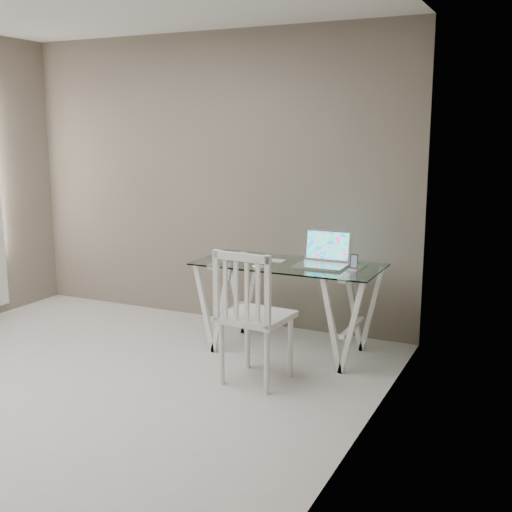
# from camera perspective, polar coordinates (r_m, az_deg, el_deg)

# --- Properties ---
(room) EXTENTS (4.50, 4.52, 2.71)m
(room) POSITION_cam_1_polar(r_m,az_deg,el_deg) (4.34, -19.38, 9.25)
(room) COLOR #BBB9B4
(room) RESTS_ON ground
(desk) EXTENTS (1.50, 0.70, 0.75)m
(desk) POSITION_cam_1_polar(r_m,az_deg,el_deg) (5.29, 2.86, -4.52)
(desk) COLOR silver
(desk) RESTS_ON ground
(chair) EXTENTS (0.49, 0.49, 1.00)m
(chair) POSITION_cam_1_polar(r_m,az_deg,el_deg) (4.56, -0.46, -4.93)
(chair) COLOR silver
(chair) RESTS_ON ground
(laptop) EXTENTS (0.39, 0.31, 0.28)m
(laptop) POSITION_cam_1_polar(r_m,az_deg,el_deg) (5.15, 6.06, -0.10)
(laptop) COLOR silver
(laptop) RESTS_ON desk
(keyboard) EXTENTS (0.29, 0.13, 0.01)m
(keyboard) POSITION_cam_1_polar(r_m,az_deg,el_deg) (5.32, 1.13, -0.37)
(keyboard) COLOR silver
(keyboard) RESTS_ON desk
(mouse) EXTENTS (0.10, 0.06, 0.03)m
(mouse) POSITION_cam_1_polar(r_m,az_deg,el_deg) (5.01, 0.16, -0.96)
(mouse) COLOR white
(mouse) RESTS_ON desk
(phone_dock) EXTENTS (0.07, 0.07, 0.12)m
(phone_dock) POSITION_cam_1_polar(r_m,az_deg,el_deg) (5.01, 8.68, -0.88)
(phone_dock) COLOR white
(phone_dock) RESTS_ON desk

